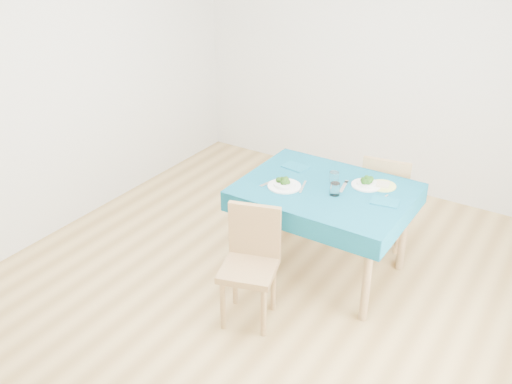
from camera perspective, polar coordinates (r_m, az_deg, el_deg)
The scene contains 16 objects.
room_shell at distance 3.84m, azimuth -0.00°, elevation 6.59°, with size 4.02×4.52×2.73m.
table at distance 4.52m, azimuth 6.73°, elevation -3.85°, with size 1.27×0.96×0.76m, color #08475E.
chair_near at distance 3.95m, azimuth -0.76°, elevation -7.33°, with size 0.37×0.41×0.93m, color olive.
chair_far at distance 4.97m, azimuth 13.00°, elevation 0.00°, with size 0.39×0.42×0.96m, color olive.
bowl_near at distance 4.31m, azimuth 2.86°, elevation 0.98°, with size 0.25×0.25×0.08m, color white, non-canonical shape.
bowl_far at distance 4.40m, azimuth 11.01°, elevation 1.01°, with size 0.23×0.23×0.07m, color white, non-canonical shape.
fork_near at distance 4.38m, azimuth 1.41°, elevation 0.98°, with size 0.03×0.20×0.00m, color silver.
knife_near at distance 4.33m, azimuth 4.70°, elevation 0.51°, with size 0.02×0.21×0.00m, color silver.
fork_far at distance 4.37m, azimuth 8.75°, elevation 0.52°, with size 0.03×0.20×0.00m, color silver.
knife_far at distance 4.23m, azimuth 12.41°, elevation -0.77°, with size 0.02×0.20×0.00m, color silver.
napkin_near at distance 4.64m, azimuth 3.95°, elevation 2.53°, with size 0.20×0.14×0.01m, color #0C5068.
napkin_far at distance 4.20m, azimuth 12.78°, elevation -0.95°, with size 0.20×0.14×0.01m, color #0C5068.
tumbler_center at distance 4.39m, azimuth 7.80°, elevation 1.41°, with size 0.07×0.07×0.09m, color white.
tumbler_side at distance 4.22m, azimuth 7.89°, elevation 0.30°, with size 0.07×0.07×0.10m, color white.
side_plate at distance 4.43m, azimuth 12.55°, elevation 0.62°, with size 0.20×0.20×0.01m, color #D9E46F.
bread_slice at distance 4.43m, azimuth 12.56°, elevation 0.76°, with size 0.10×0.10×0.01m, color beige.
Camera 1 is at (1.93, -3.02, 2.73)m, focal length 40.00 mm.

